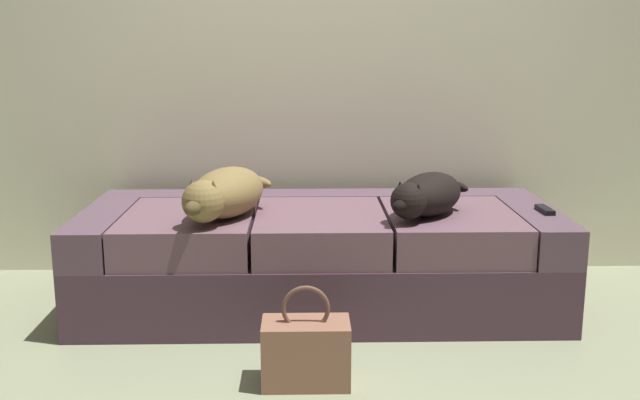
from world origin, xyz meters
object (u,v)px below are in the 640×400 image
Objects in this scene: dog_tan at (224,194)px; dog_dark at (426,195)px; handbag at (306,351)px; tv_remote at (545,210)px; couch at (320,257)px.

dog_tan reaches higher than dog_dark.
dog_dark reaches higher than handbag.
dog_tan reaches higher than tv_remote.
dog_tan reaches higher than couch.
handbag is (-0.53, -0.65, -0.44)m from dog_dark.
handbag is at bearing -149.06° from tv_remote.
couch is 4.29× the size of dog_dark.
couch is 1.06m from tv_remote.
couch is 0.83m from handbag.
handbag is at bearing -129.43° from dog_dark.
handbag is (-0.07, -0.82, -0.11)m from couch.
tv_remote is at bearing 7.19° from dog_dark.
dog_tan reaches higher than handbag.
handbag is (0.35, -0.64, -0.46)m from dog_tan.
dog_tan is 0.89m from dog_dark.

